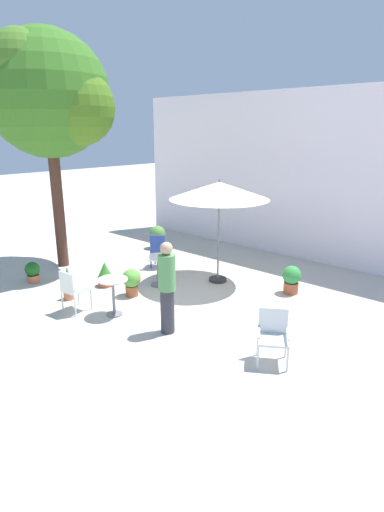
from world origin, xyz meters
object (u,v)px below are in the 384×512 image
at_px(potted_plant_3, 33,272).
at_px(potted_plant_5, 157,236).
at_px(patio_chair_1, 159,249).
at_px(standing_person, 167,287).
at_px(cafe_table_0, 158,265).
at_px(potted_plant_6, 68,283).
at_px(patio_chair_2, 73,288).
at_px(potted_plant_2, 291,279).
at_px(potted_plant_1, 156,246).
at_px(potted_plant_4, 105,274).
at_px(cafe_table_1, 113,291).
at_px(shade_tree, 50,94).
at_px(patio_umbrella_0, 219,191).
at_px(potted_plant_0, 132,281).
at_px(patio_chair_0, 273,333).

relative_size(potted_plant_3, potted_plant_5, 0.71).
height_order(patio_chair_1, standing_person, standing_person).
height_order(cafe_table_0, potted_plant_6, potted_plant_6).
height_order(potted_plant_3, potted_plant_6, potted_plant_6).
xyz_separation_m(patio_chair_2, standing_person, (2.08, 0.67, 0.37)).
relative_size(potted_plant_2, standing_person, 0.38).
bearing_deg(potted_plant_1, potted_plant_6, -74.31).
bearing_deg(potted_plant_4, potted_plant_3, -146.18).
bearing_deg(standing_person, potted_plant_4, 166.36).
xyz_separation_m(potted_plant_2, potted_plant_3, (-5.14, -3.64, -0.09)).
bearing_deg(potted_plant_2, potted_plant_3, -144.74).
bearing_deg(cafe_table_1, potted_plant_6, -173.89).
xyz_separation_m(cafe_table_0, standing_person, (1.92, -1.58, 0.40)).
height_order(shade_tree, patio_chair_2, shade_tree).
height_order(potted_plant_3, potted_plant_5, potted_plant_5).
relative_size(potted_plant_4, potted_plant_6, 0.79).
bearing_deg(potted_plant_6, potted_plant_1, 105.69).
height_order(patio_umbrella_0, standing_person, patio_umbrella_0).
xyz_separation_m(patio_umbrella_0, cafe_table_0, (-0.90, -1.20, -1.75)).
xyz_separation_m(potted_plant_2, potted_plant_5, (-5.11, 0.60, 0.05)).
bearing_deg(potted_plant_5, potted_plant_0, -51.88).
bearing_deg(potted_plant_1, potted_plant_5, 133.09).
distance_m(potted_plant_3, standing_person, 4.45).
bearing_deg(cafe_table_1, patio_umbrella_0, 83.68).
bearing_deg(cafe_table_0, potted_plant_0, -87.58).
height_order(shade_tree, cafe_table_0, shade_tree).
relative_size(cafe_table_0, patio_chair_2, 0.81).
height_order(shade_tree, patio_chair_0, shade_tree).
height_order(cafe_table_1, potted_plant_2, cafe_table_1).
relative_size(cafe_table_1, potted_plant_3, 1.50).
distance_m(patio_chair_2, potted_plant_5, 5.10).
relative_size(potted_plant_0, standing_person, 0.36).
bearing_deg(potted_plant_2, cafe_table_1, -121.08).
height_order(patio_chair_0, potted_plant_5, patio_chair_0).
distance_m(shade_tree, patio_chair_2, 5.16).
height_order(potted_plant_4, potted_plant_6, potted_plant_6).
xyz_separation_m(patio_umbrella_0, potted_plant_1, (-2.77, 0.49, -1.97)).
xyz_separation_m(patio_chair_1, potted_plant_3, (-1.50, -2.90, -0.27)).
bearing_deg(potted_plant_6, patio_chair_2, -24.54).
bearing_deg(potted_plant_0, potted_plant_4, -178.39).
xyz_separation_m(patio_chair_1, potted_plant_1, (-0.90, 0.73, -0.25)).
relative_size(potted_plant_1, potted_plant_2, 0.79).
distance_m(cafe_table_1, potted_plant_0, 1.07).
bearing_deg(potted_plant_2, patio_chair_2, -125.63).
height_order(shade_tree, patio_umbrella_0, shade_tree).
height_order(cafe_table_0, patio_chair_0, patio_chair_0).
relative_size(patio_chair_0, potted_plant_2, 1.33).
height_order(cafe_table_0, potted_plant_5, cafe_table_0).
distance_m(potted_plant_2, potted_plant_3, 6.30).
bearing_deg(cafe_table_1, patio_chair_0, 10.66).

